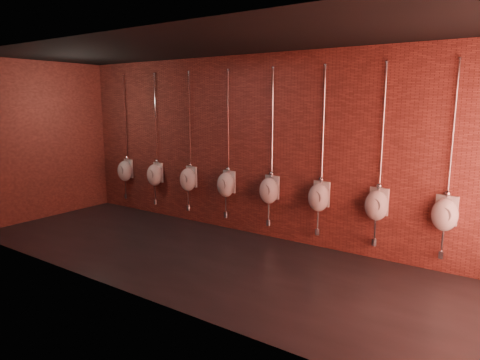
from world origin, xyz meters
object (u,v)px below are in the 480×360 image
object	(u,v)px
urinal_1	(155,174)
urinal_4	(269,190)
urinal_0	(125,170)
urinal_3	(226,184)
urinal_2	(188,179)
urinal_6	(377,204)
urinal_5	(319,196)
urinal_7	(445,213)

from	to	relation	value
urinal_1	urinal_4	xyz separation A→B (m)	(2.80, 0.00, 0.00)
urinal_0	urinal_3	size ratio (longest dim) A/B	1.00
urinal_4	urinal_2	bearing A→B (deg)	180.00
urinal_6	urinal_5	bearing A→B (deg)	180.00
urinal_1	urinal_4	distance (m)	2.80
urinal_0	urinal_3	xyz separation A→B (m)	(2.80, 0.00, 0.00)
urinal_0	urinal_2	distance (m)	1.87
urinal_7	urinal_5	bearing A→B (deg)	180.00
urinal_0	urinal_4	distance (m)	3.73
urinal_2	urinal_7	world-z (taller)	same
urinal_2	urinal_5	size ratio (longest dim) A/B	1.00
urinal_3	urinal_7	world-z (taller)	same
urinal_6	urinal_7	bearing A→B (deg)	0.00
urinal_3	urinal_6	world-z (taller)	same
urinal_1	urinal_3	xyz separation A→B (m)	(1.87, 0.00, 0.00)
urinal_1	urinal_2	bearing A→B (deg)	0.00
urinal_3	urinal_2	bearing A→B (deg)	180.00
urinal_5	urinal_3	bearing A→B (deg)	180.00
urinal_1	urinal_3	bearing A→B (deg)	0.00
urinal_2	urinal_7	bearing A→B (deg)	0.00
urinal_1	urinal_6	bearing A→B (deg)	0.00
urinal_0	urinal_5	size ratio (longest dim) A/B	1.00
urinal_7	urinal_0	bearing A→B (deg)	180.00
urinal_5	urinal_6	bearing A→B (deg)	0.00
urinal_3	urinal_4	world-z (taller)	same
urinal_2	urinal_3	bearing A→B (deg)	0.00
urinal_7	urinal_2	bearing A→B (deg)	180.00
urinal_0	urinal_1	xyz separation A→B (m)	(0.93, 0.00, 0.00)
urinal_4	urinal_7	size ratio (longest dim) A/B	1.00
urinal_0	urinal_1	world-z (taller)	same
urinal_1	urinal_3	size ratio (longest dim) A/B	1.00
urinal_2	urinal_5	xyz separation A→B (m)	(2.80, 0.00, 0.00)
urinal_3	urinal_0	bearing A→B (deg)	180.00
urinal_0	urinal_6	distance (m)	5.60
urinal_2	urinal_7	distance (m)	4.66
urinal_1	urinal_2	distance (m)	0.93
urinal_4	urinal_5	distance (m)	0.93
urinal_3	urinal_5	bearing A→B (deg)	0.00
urinal_6	urinal_7	world-z (taller)	same
urinal_6	urinal_4	bearing A→B (deg)	180.00
urinal_3	urinal_7	xyz separation A→B (m)	(3.73, 0.00, 0.00)
urinal_1	urinal_4	size ratio (longest dim) A/B	1.00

